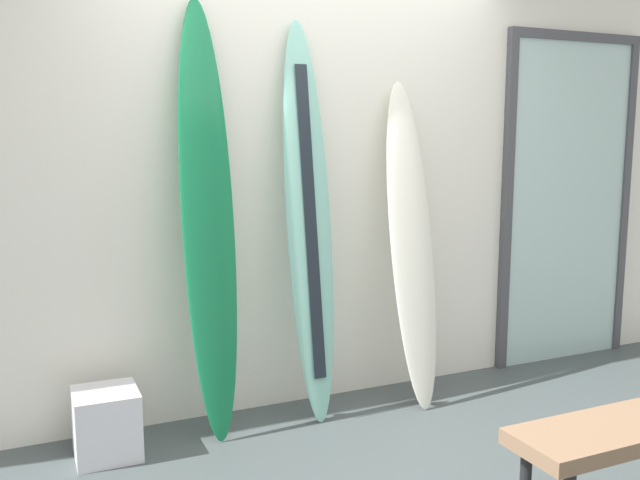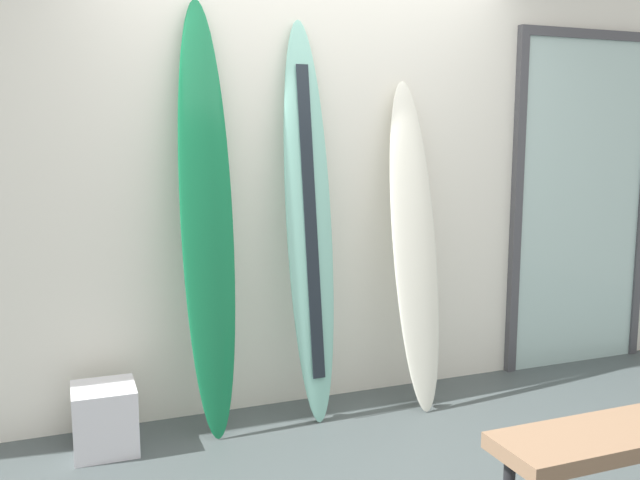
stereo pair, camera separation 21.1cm
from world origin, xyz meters
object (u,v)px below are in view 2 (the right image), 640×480
object	(u,v)px
display_block_left	(105,418)
bench	(615,445)
glass_door	(581,197)
surfboard_emerald	(207,220)
surfboard_seafoam	(309,225)
surfboard_ivory	(415,248)

from	to	relation	value
display_block_left	bench	distance (m)	2.34
display_block_left	glass_door	bearing A→B (deg)	4.72
surfboard_emerald	bench	size ratio (longest dim) A/B	2.32
surfboard_emerald	display_block_left	size ratio (longest dim) A/B	6.77
surfboard_emerald	display_block_left	bearing A→B (deg)	-172.52
display_block_left	surfboard_emerald	bearing A→B (deg)	7.48
display_block_left	glass_door	xyz separation A→B (m)	(3.13, 0.26, 0.98)
surfboard_seafoam	display_block_left	xyz separation A→B (m)	(-1.11, -0.08, -0.91)
surfboard_ivory	surfboard_seafoam	bearing A→B (deg)	174.85
surfboard_seafoam	bench	world-z (taller)	surfboard_seafoam
surfboard_seafoam	glass_door	world-z (taller)	glass_door
surfboard_seafoam	glass_door	bearing A→B (deg)	5.08
glass_door	bench	size ratio (longest dim) A/B	2.30
glass_door	bench	xyz separation A→B (m)	(-1.40, -1.82, -0.73)
surfboard_ivory	bench	xyz separation A→B (m)	(-0.01, -1.58, -0.50)
bench	display_block_left	bearing A→B (deg)	137.90
display_block_left	bench	size ratio (longest dim) A/B	0.34
display_block_left	glass_door	size ratio (longest dim) A/B	0.15
surfboard_emerald	surfboard_seafoam	xyz separation A→B (m)	(0.56, 0.01, -0.05)
surfboard_ivory	bench	bearing A→B (deg)	-90.46
surfboard_seafoam	bench	distance (m)	1.87
surfboard_seafoam	glass_door	xyz separation A→B (m)	(2.01, 0.18, 0.07)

